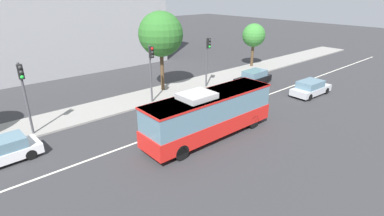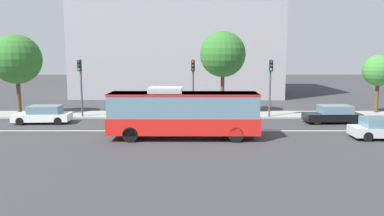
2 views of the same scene
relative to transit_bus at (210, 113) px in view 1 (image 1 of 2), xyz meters
name	(u,v)px [view 1 (image 1 of 2)]	position (x,y,z in m)	size (l,w,h in m)	color
ground_plane	(178,127)	(-0.74, 2.53, -1.81)	(160.00, 160.00, 0.00)	#333335
sidewalk_kerb	(130,101)	(-0.74, 9.65, -1.74)	(80.00, 3.89, 0.14)	gray
lane_centre_line	(178,127)	(-0.74, 2.53, -1.80)	(76.00, 0.16, 0.01)	silver
transit_bus	(210,113)	(0.00, 0.00, 0.00)	(10.02, 2.56, 3.46)	red
sedan_silver	(311,88)	(13.47, -0.16, -1.09)	(4.57, 1.98, 1.46)	#B7BABF
sedan_black	(253,77)	(12.23, 5.77, -1.09)	(4.56, 1.95, 1.46)	black
traffic_light_near_corner	(151,65)	(0.68, 7.97, 1.75)	(0.33, 0.62, 5.20)	#47474C
traffic_light_mid_block	(24,87)	(-9.22, 8.14, 1.75)	(0.33, 0.62, 5.20)	#47474C
traffic_light_far_corner	(208,54)	(7.47, 8.05, 1.75)	(0.34, 0.62, 5.20)	#47474C
street_tree_kerbside_left	(161,34)	(3.45, 10.32, 3.82)	(4.25, 4.25, 7.78)	#4C3823
street_tree_kerbside_right	(254,35)	(18.26, 10.77, 2.28)	(2.94, 2.94, 5.60)	#4C3823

